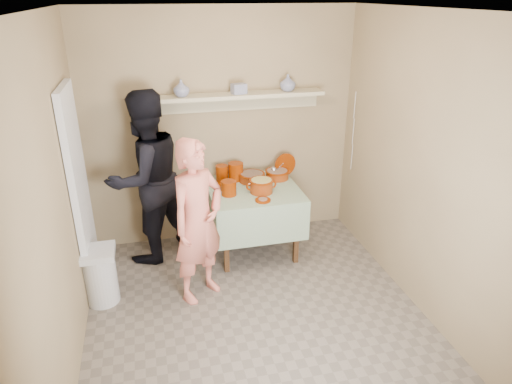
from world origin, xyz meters
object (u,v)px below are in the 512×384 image
object	(u,v)px
cazuela_rice	(261,185)
trash_bin	(100,276)
person_helper	(146,178)
person_cook	(198,222)
serving_table	(253,198)

from	to	relation	value
cazuela_rice	trash_bin	size ratio (longest dim) A/B	0.59
cazuela_rice	person_helper	bearing A→B (deg)	166.90
person_cook	serving_table	distance (m)	1.00
person_helper	trash_bin	distance (m)	1.10
person_cook	trash_bin	xyz separation A→B (m)	(-0.93, 0.11, -0.51)
serving_table	trash_bin	xyz separation A→B (m)	(-1.61, -0.60, -0.36)
person_cook	trash_bin	world-z (taller)	person_cook
cazuela_rice	serving_table	bearing A→B (deg)	112.40
person_cook	cazuela_rice	bearing A→B (deg)	1.62
person_cook	trash_bin	distance (m)	1.06
person_cook	person_helper	distance (m)	0.95
person_cook	person_helper	size ratio (longest dim) A/B	0.85
person_helper	cazuela_rice	xyz separation A→B (m)	(1.17, -0.27, -0.08)
serving_table	trash_bin	world-z (taller)	serving_table
serving_table	cazuela_rice	xyz separation A→B (m)	(0.06, -0.13, 0.20)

